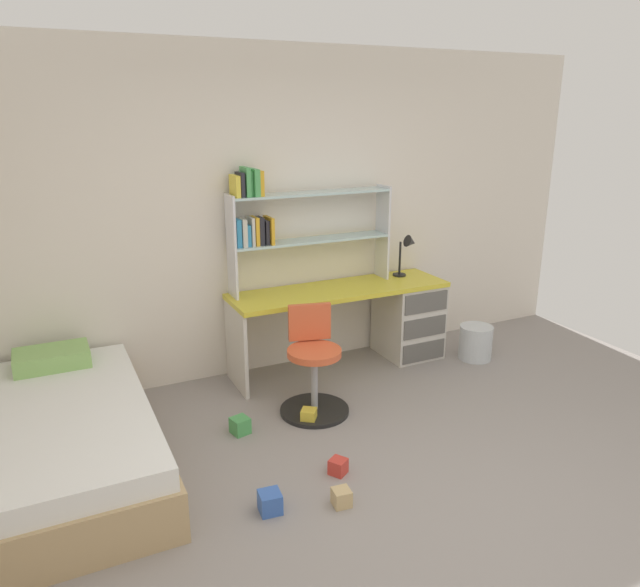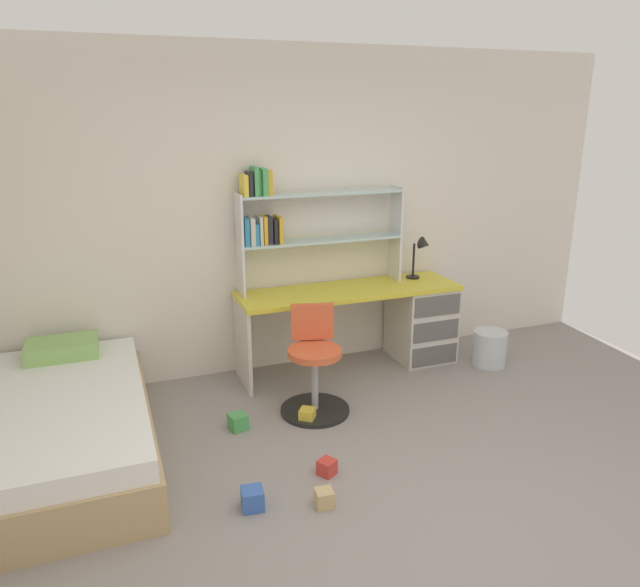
{
  "view_description": "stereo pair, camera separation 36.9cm",
  "coord_description": "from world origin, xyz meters",
  "px_view_note": "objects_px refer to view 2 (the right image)",
  "views": [
    {
      "loc": [
        -1.91,
        -2.16,
        2.18
      ],
      "look_at": [
        -0.17,
        1.44,
        0.95
      ],
      "focal_mm": 33.52,
      "sensor_mm": 36.0,
      "label": 1
    },
    {
      "loc": [
        -1.57,
        -2.31,
        2.18
      ],
      "look_at": [
        -0.17,
        1.44,
        0.95
      ],
      "focal_mm": 33.52,
      "sensor_mm": 36.0,
      "label": 2
    }
  ],
  "objects_px": {
    "toy_block_red_0": "(327,467)",
    "toy_block_blue_2": "(252,499)",
    "swivel_chair": "(314,371)",
    "bed_platform": "(63,428)",
    "toy_block_yellow_4": "(307,415)",
    "desk_lamp": "(422,251)",
    "desk": "(401,317)",
    "waste_bin": "(490,348)",
    "bookshelf_hutch": "(295,218)",
    "toy_block_natural_3": "(324,498)",
    "toy_block_green_1": "(238,422)"
  },
  "relations": [
    {
      "from": "toy_block_yellow_4",
      "to": "desk",
      "type": "bearing_deg",
      "value": 33.69
    },
    {
      "from": "waste_bin",
      "to": "toy_block_yellow_4",
      "type": "distance_m",
      "value": 1.91
    },
    {
      "from": "toy_block_red_0",
      "to": "toy_block_yellow_4",
      "type": "xyz_separation_m",
      "value": [
        0.1,
        0.66,
        0.0
      ]
    },
    {
      "from": "toy_block_blue_2",
      "to": "toy_block_yellow_4",
      "type": "xyz_separation_m",
      "value": [
        0.62,
        0.82,
        -0.01
      ]
    },
    {
      "from": "toy_block_natural_3",
      "to": "swivel_chair",
      "type": "bearing_deg",
      "value": 72.79
    },
    {
      "from": "toy_block_natural_3",
      "to": "toy_block_yellow_4",
      "type": "xyz_separation_m",
      "value": [
        0.23,
        0.94,
        0.0
      ]
    },
    {
      "from": "desk",
      "to": "toy_block_natural_3",
      "type": "distance_m",
      "value": 2.25
    },
    {
      "from": "desk",
      "to": "bed_platform",
      "type": "distance_m",
      "value": 2.88
    },
    {
      "from": "desk",
      "to": "swivel_chair",
      "type": "height_order",
      "value": "swivel_chair"
    },
    {
      "from": "toy_block_natural_3",
      "to": "toy_block_green_1",
      "type": "bearing_deg",
      "value": 104.71
    },
    {
      "from": "bed_platform",
      "to": "toy_block_natural_3",
      "type": "relative_size",
      "value": 19.19
    },
    {
      "from": "waste_bin",
      "to": "toy_block_blue_2",
      "type": "xyz_separation_m",
      "value": [
        -2.48,
        -1.23,
        -0.09
      ]
    },
    {
      "from": "waste_bin",
      "to": "toy_block_red_0",
      "type": "height_order",
      "value": "waste_bin"
    },
    {
      "from": "desk",
      "to": "swivel_chair",
      "type": "distance_m",
      "value": 1.23
    },
    {
      "from": "toy_block_blue_2",
      "to": "toy_block_yellow_4",
      "type": "bearing_deg",
      "value": 52.95
    },
    {
      "from": "bed_platform",
      "to": "toy_block_natural_3",
      "type": "bearing_deg",
      "value": -36.77
    },
    {
      "from": "swivel_chair",
      "to": "toy_block_yellow_4",
      "type": "xyz_separation_m",
      "value": [
        -0.11,
        -0.15,
        -0.27
      ]
    },
    {
      "from": "toy_block_natural_3",
      "to": "toy_block_yellow_4",
      "type": "height_order",
      "value": "toy_block_yellow_4"
    },
    {
      "from": "desk_lamp",
      "to": "toy_block_natural_3",
      "type": "bearing_deg",
      "value": -131.92
    },
    {
      "from": "bed_platform",
      "to": "toy_block_yellow_4",
      "type": "relative_size",
      "value": 18.45
    },
    {
      "from": "toy_block_red_0",
      "to": "toy_block_blue_2",
      "type": "relative_size",
      "value": 0.8
    },
    {
      "from": "toy_block_blue_2",
      "to": "desk_lamp",
      "type": "bearing_deg",
      "value": 39.86
    },
    {
      "from": "desk_lamp",
      "to": "bed_platform",
      "type": "height_order",
      "value": "desk_lamp"
    },
    {
      "from": "bookshelf_hutch",
      "to": "swivel_chair",
      "type": "relative_size",
      "value": 1.77
    },
    {
      "from": "toy_block_green_1",
      "to": "toy_block_red_0",
      "type": "bearing_deg",
      "value": -61.77
    },
    {
      "from": "toy_block_natural_3",
      "to": "bookshelf_hutch",
      "type": "bearing_deg",
      "value": 76.24
    },
    {
      "from": "desk_lamp",
      "to": "swivel_chair",
      "type": "height_order",
      "value": "desk_lamp"
    },
    {
      "from": "waste_bin",
      "to": "toy_block_yellow_4",
      "type": "bearing_deg",
      "value": -167.64
    },
    {
      "from": "desk_lamp",
      "to": "toy_block_blue_2",
      "type": "height_order",
      "value": "desk_lamp"
    },
    {
      "from": "bookshelf_hutch",
      "to": "bed_platform",
      "type": "bearing_deg",
      "value": -155.9
    },
    {
      "from": "desk",
      "to": "toy_block_red_0",
      "type": "relative_size",
      "value": 19.44
    },
    {
      "from": "swivel_chair",
      "to": "toy_block_red_0",
      "type": "height_order",
      "value": "swivel_chair"
    },
    {
      "from": "desk_lamp",
      "to": "toy_block_blue_2",
      "type": "distance_m",
      "value": 2.77
    },
    {
      "from": "waste_bin",
      "to": "toy_block_natural_3",
      "type": "height_order",
      "value": "waste_bin"
    },
    {
      "from": "desk_lamp",
      "to": "toy_block_green_1",
      "type": "relative_size",
      "value": 3.3
    },
    {
      "from": "swivel_chair",
      "to": "waste_bin",
      "type": "distance_m",
      "value": 1.78
    },
    {
      "from": "desk",
      "to": "toy_block_natural_3",
      "type": "relative_size",
      "value": 18.95
    },
    {
      "from": "toy_block_red_0",
      "to": "toy_block_blue_2",
      "type": "height_order",
      "value": "toy_block_blue_2"
    },
    {
      "from": "toy_block_yellow_4",
      "to": "bed_platform",
      "type": "bearing_deg",
      "value": 176.41
    },
    {
      "from": "bookshelf_hutch",
      "to": "toy_block_blue_2",
      "type": "bearing_deg",
      "value": -115.88
    },
    {
      "from": "bookshelf_hutch",
      "to": "waste_bin",
      "type": "relative_size",
      "value": 4.56
    },
    {
      "from": "toy_block_red_0",
      "to": "waste_bin",
      "type": "bearing_deg",
      "value": 28.5
    },
    {
      "from": "desk",
      "to": "toy_block_natural_3",
      "type": "height_order",
      "value": "desk"
    },
    {
      "from": "toy_block_green_1",
      "to": "bookshelf_hutch",
      "type": "bearing_deg",
      "value": 49.66
    },
    {
      "from": "bookshelf_hutch",
      "to": "toy_block_red_0",
      "type": "bearing_deg",
      "value": -101.82
    },
    {
      "from": "swivel_chair",
      "to": "desk",
      "type": "bearing_deg",
      "value": 30.59
    },
    {
      "from": "bookshelf_hutch",
      "to": "toy_block_green_1",
      "type": "xyz_separation_m",
      "value": [
        -0.73,
        -0.86,
        -1.27
      ]
    },
    {
      "from": "desk",
      "to": "toy_block_blue_2",
      "type": "xyz_separation_m",
      "value": [
        -1.79,
        -1.6,
        -0.35
      ]
    },
    {
      "from": "bookshelf_hutch",
      "to": "swivel_chair",
      "type": "xyz_separation_m",
      "value": [
        -0.12,
        -0.78,
        -1.01
      ]
    },
    {
      "from": "bookshelf_hutch",
      "to": "toy_block_yellow_4",
      "type": "distance_m",
      "value": 1.6
    }
  ]
}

